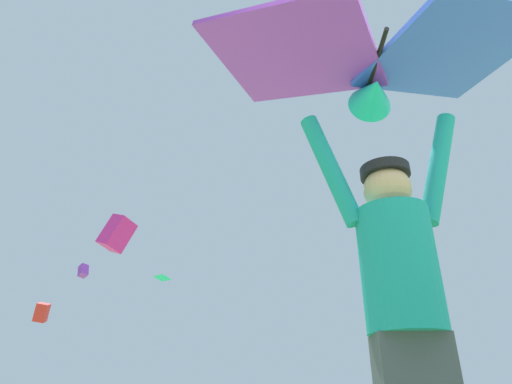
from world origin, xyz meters
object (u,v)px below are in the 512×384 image
(kite_flyer_person, at_px, (404,306))
(distant_kite_magenta_mid_left, at_px, (117,234))
(distant_kite_white_mid_right, at_px, (276,18))
(distant_kite_red_high_left, at_px, (42,312))
(distant_kite_purple_overhead_distant, at_px, (83,271))
(distant_kite_teal_high_right, at_px, (163,277))
(held_stunt_kite, at_px, (373,62))

(kite_flyer_person, height_order, distant_kite_magenta_mid_left, distant_kite_magenta_mid_left)
(kite_flyer_person, xyz_separation_m, distant_kite_white_mid_right, (5.32, 15.22, 19.41))
(distant_kite_magenta_mid_left, relative_size, distant_kite_white_mid_right, 1.59)
(distant_kite_red_high_left, height_order, distant_kite_white_mid_right, distant_kite_white_mid_right)
(distant_kite_magenta_mid_left, xyz_separation_m, distant_kite_purple_overhead_distant, (-2.57, 21.21, 4.16))
(distant_kite_teal_high_right, xyz_separation_m, distant_kite_white_mid_right, (4.43, -6.07, 13.84))
(distant_kite_teal_high_right, distance_m, distant_kite_red_high_left, 13.06)
(held_stunt_kite, height_order, distant_kite_white_mid_right, distant_kite_white_mid_right)
(distant_kite_purple_overhead_distant, bearing_deg, distant_kite_teal_high_right, -69.01)
(distant_kite_red_high_left, height_order, distant_kite_purple_overhead_distant, distant_kite_purple_overhead_distant)
(held_stunt_kite, xyz_separation_m, distant_kite_red_high_left, (-6.11, 32.38, 4.02))
(distant_kite_magenta_mid_left, height_order, distant_kite_purple_overhead_distant, distant_kite_purple_overhead_distant)
(distant_kite_white_mid_right, height_order, distant_kite_purple_overhead_distant, distant_kite_white_mid_right)
(distant_kite_magenta_mid_left, relative_size, distant_kite_purple_overhead_distant, 1.22)
(kite_flyer_person, relative_size, distant_kite_teal_high_right, 2.45)
(held_stunt_kite, distance_m, distant_kite_purple_overhead_distant, 35.40)
(held_stunt_kite, bearing_deg, distant_kite_white_mid_right, 70.74)
(distant_kite_red_high_left, distance_m, distant_kite_white_mid_right, 24.93)
(distant_kite_purple_overhead_distant, bearing_deg, held_stunt_kite, -83.26)
(distant_kite_teal_high_right, relative_size, distant_kite_magenta_mid_left, 0.56)
(distant_kite_teal_high_right, relative_size, distant_kite_white_mid_right, 0.89)
(held_stunt_kite, xyz_separation_m, distant_kite_magenta_mid_left, (-1.49, 13.11, 3.51))
(kite_flyer_person, relative_size, distant_kite_red_high_left, 1.28)
(kite_flyer_person, xyz_separation_m, distant_kite_purple_overhead_distant, (-4.08, 34.24, 8.96))
(distant_kite_purple_overhead_distant, bearing_deg, distant_kite_red_high_left, -136.62)
(distant_kite_white_mid_right, bearing_deg, distant_kite_magenta_mid_left, -162.22)
(held_stunt_kite, relative_size, distant_kite_white_mid_right, 2.08)
(distant_kite_teal_high_right, xyz_separation_m, distant_kite_purple_overhead_distant, (-4.97, 12.95, 3.39))
(kite_flyer_person, bearing_deg, distant_kite_white_mid_right, 70.74)
(kite_flyer_person, height_order, distant_kite_red_high_left, distant_kite_red_high_left)
(held_stunt_kite, height_order, distant_kite_red_high_left, distant_kite_red_high_left)
(kite_flyer_person, bearing_deg, distant_kite_red_high_left, 100.75)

